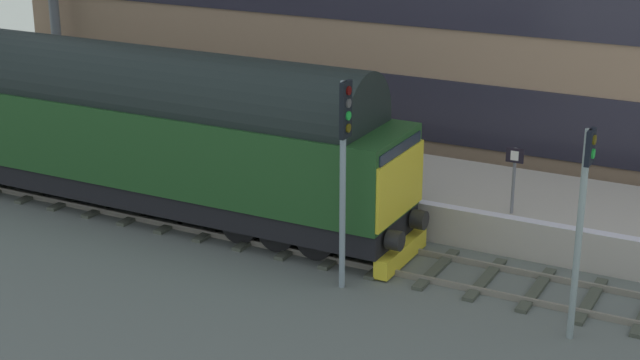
{
  "coord_description": "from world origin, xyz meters",
  "views": [
    {
      "loc": [
        -20.47,
        -12.5,
        9.81
      ],
      "look_at": [
        0.2,
        -1.63,
        1.73
      ],
      "focal_mm": 55.33,
      "sensor_mm": 36.0,
      "label": 1
    }
  ],
  "objects_px": {
    "platform_number_sign": "(514,170)",
    "diesel_locomotive": "(76,115)",
    "signal_post_mid": "(344,156)",
    "waiting_passenger": "(154,115)",
    "signal_post_near": "(582,212)"
  },
  "relations": [
    {
      "from": "diesel_locomotive",
      "to": "platform_number_sign",
      "type": "height_order",
      "value": "diesel_locomotive"
    },
    {
      "from": "signal_post_mid",
      "to": "diesel_locomotive",
      "type": "bearing_deg",
      "value": 78.81
    },
    {
      "from": "platform_number_sign",
      "to": "diesel_locomotive",
      "type": "bearing_deg",
      "value": 99.5
    },
    {
      "from": "signal_post_near",
      "to": "waiting_passenger",
      "type": "relative_size",
      "value": 2.75
    },
    {
      "from": "platform_number_sign",
      "to": "waiting_passenger",
      "type": "height_order",
      "value": "platform_number_sign"
    },
    {
      "from": "platform_number_sign",
      "to": "waiting_passenger",
      "type": "relative_size",
      "value": 1.03
    },
    {
      "from": "signal_post_near",
      "to": "platform_number_sign",
      "type": "xyz_separation_m",
      "value": [
        3.87,
        2.55,
        -0.67
      ]
    },
    {
      "from": "signal_post_mid",
      "to": "platform_number_sign",
      "type": "bearing_deg",
      "value": -35.37
    },
    {
      "from": "diesel_locomotive",
      "to": "signal_post_mid",
      "type": "bearing_deg",
      "value": -101.19
    },
    {
      "from": "signal_post_mid",
      "to": "waiting_passenger",
      "type": "height_order",
      "value": "signal_post_mid"
    },
    {
      "from": "diesel_locomotive",
      "to": "platform_number_sign",
      "type": "relative_size",
      "value": 12.0
    },
    {
      "from": "diesel_locomotive",
      "to": "signal_post_mid",
      "type": "relative_size",
      "value": 4.15
    },
    {
      "from": "waiting_passenger",
      "to": "signal_post_mid",
      "type": "bearing_deg",
      "value": 143.57
    },
    {
      "from": "platform_number_sign",
      "to": "signal_post_near",
      "type": "bearing_deg",
      "value": -146.67
    },
    {
      "from": "diesel_locomotive",
      "to": "signal_post_mid",
      "type": "xyz_separation_m",
      "value": [
        -1.85,
        -9.34,
        0.69
      ]
    }
  ]
}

